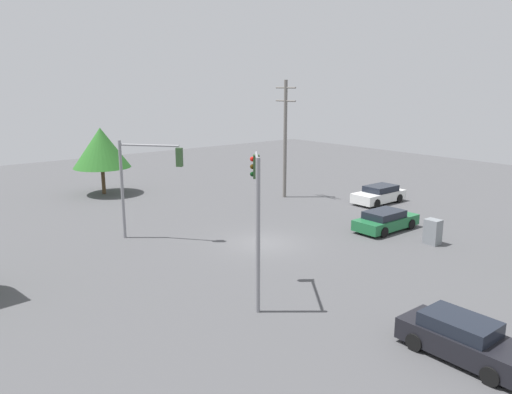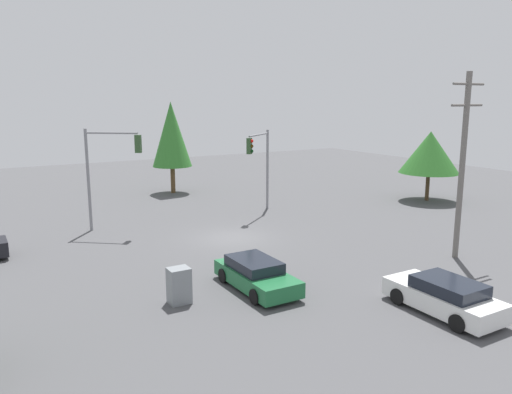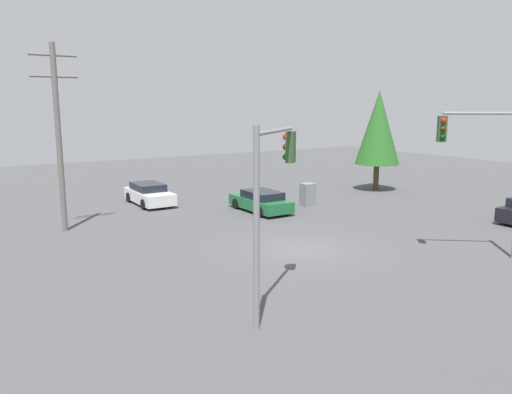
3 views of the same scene
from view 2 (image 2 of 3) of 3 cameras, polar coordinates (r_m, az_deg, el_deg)
The scene contains 9 objects.
ground_plane at distance 29.21m, azimuth -2.85°, elevation -4.69°, with size 80.00×80.00×0.00m, color #4C4C4F.
sedan_green at distance 21.43m, azimuth 0.01°, elevation -8.86°, with size 1.98×4.46×1.27m.
sedan_white at distance 20.40m, azimuth 20.71°, elevation -10.57°, with size 2.01×4.47×1.35m.
traffic_signal_main at distance 31.15m, azimuth -16.53°, elevation 3.84°, with size 2.87×2.30×6.24m.
traffic_signal_cross at distance 34.89m, azimuth 0.51°, elevation 4.60°, with size 3.11×2.59×5.81m.
utility_pole_tall at distance 26.67m, azimuth 22.53°, elevation 3.74°, with size 2.20×0.28×9.26m.
electrical_cabinet at distance 20.19m, azimuth -8.78°, elevation -9.97°, with size 0.84×0.70×1.44m, color gray.
tree_behind at distance 41.61m, azimuth 19.24°, elevation 4.84°, with size 4.65×4.65×5.50m.
tree_right at distance 43.14m, azimuth -9.64°, elevation 7.05°, with size 3.33×3.33×7.77m.
Camera 2 is at (12.98, 24.93, 7.94)m, focal length 35.00 mm.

